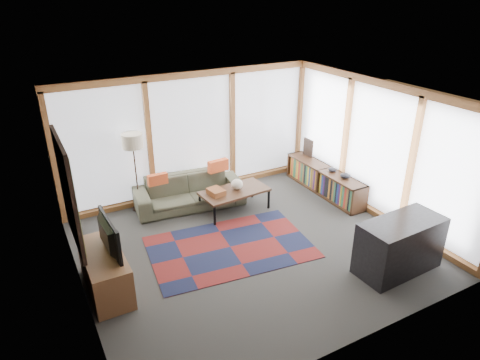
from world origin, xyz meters
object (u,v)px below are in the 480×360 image
sofa (189,191)px  tv_console (105,272)px  floor_lamp (136,173)px  television (103,236)px  bookshelf (324,180)px  coffee_table (235,200)px  bar_counter (399,246)px

sofa → tv_console: tv_console is taller
floor_lamp → television: size_ratio=1.73×
bookshelf → coffee_table: bearing=174.6°
bookshelf → television: bearing=-167.7°
coffee_table → bar_counter: bearing=-65.3°
bookshelf → television: 4.96m
television → tv_console: bearing=99.5°
sofa → television: television is taller
coffee_table → television: television is taller
tv_console → sofa: bearing=41.9°
sofa → bar_counter: bearing=-53.0°
bookshelf → tv_console: (-4.87, -1.06, 0.04)m
sofa → floor_lamp: bearing=166.6°
floor_lamp → coffee_table: floor_lamp is taller
tv_console → bar_counter: (4.14, -1.67, 0.11)m
coffee_table → television: bearing=-155.6°
coffee_table → bookshelf: 2.08m
bar_counter → floor_lamp: bearing=125.4°
television → bar_counter: television is taller
floor_lamp → coffee_table: size_ratio=1.20×
coffee_table → floor_lamp: bearing=149.5°
coffee_table → bookshelf: bearing=-5.4°
sofa → bookshelf: size_ratio=0.97×
coffee_table → tv_console: bearing=-155.8°
bookshelf → bar_counter: 2.83m
bookshelf → floor_lamp: bearing=162.6°
floor_lamp → tv_console: floor_lamp is taller
coffee_table → bar_counter: (1.35, -2.92, 0.21)m
television → coffee_table: bearing=-68.1°
coffee_table → bookshelf: bookshelf is taller
television → bar_counter: size_ratio=0.67×
floor_lamp → television: 2.47m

